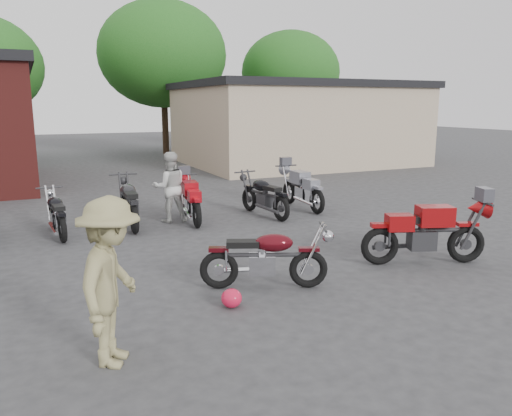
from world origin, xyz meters
name	(u,v)px	position (x,y,z in m)	size (l,w,h in m)	color
ground	(286,297)	(0.00, 0.00, 0.00)	(90.00, 90.00, 0.00)	#313133
stucco_building	(295,126)	(8.50, 15.00, 1.75)	(10.00, 8.00, 3.50)	gray
tree_2	(163,74)	(4.00, 22.00, 4.40)	(7.04, 7.04, 8.80)	#144E15
tree_3	(290,87)	(12.00, 22.00, 3.80)	(6.08, 6.08, 7.60)	#144E15
vintage_motorcycle	(266,254)	(-0.10, 0.46, 0.55)	(1.88, 0.62, 1.09)	#46080F
sportbike	(427,229)	(2.98, 0.37, 0.62)	(2.15, 0.71, 1.25)	#9C0D10
helmet	(232,298)	(-0.86, 0.00, 0.13)	(0.29, 0.29, 0.27)	red
person_light	(170,187)	(-0.24, 5.43, 0.84)	(0.82, 0.64, 1.68)	beige
person_tan	(111,282)	(-2.58, -0.86, 0.92)	(1.19, 0.68, 1.84)	#968D5C
row_bike_2	(56,212)	(-2.80, 5.19, 0.52)	(1.81, 0.60, 1.05)	black
row_bike_3	(129,200)	(-1.22, 5.42, 0.61)	(2.12, 0.70, 1.23)	black
row_bike_4	(191,198)	(0.22, 5.28, 0.57)	(1.97, 0.65, 1.14)	#B40F19
row_bike_5	(264,193)	(2.07, 5.08, 0.58)	(1.99, 0.66, 1.15)	black
row_bike_6	(302,186)	(3.39, 5.46, 0.60)	(2.07, 0.68, 1.20)	gray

